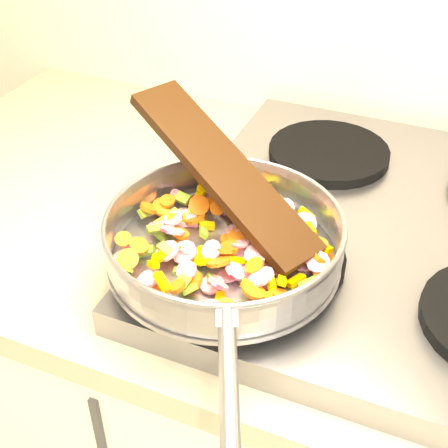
% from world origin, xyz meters
% --- Properties ---
extents(cooktop, '(0.60, 0.60, 0.04)m').
position_xyz_m(cooktop, '(-0.70, 1.67, 0.92)').
color(cooktop, '#939399').
rests_on(cooktop, counter_top).
extents(grate_fl, '(0.19, 0.19, 0.02)m').
position_xyz_m(grate_fl, '(-0.84, 1.52, 0.95)').
color(grate_fl, black).
rests_on(grate_fl, cooktop).
extents(grate_bl, '(0.19, 0.19, 0.02)m').
position_xyz_m(grate_bl, '(-0.84, 1.81, 0.95)').
color(grate_bl, black).
rests_on(grate_bl, cooktop).
extents(saute_pan, '(0.33, 0.47, 0.06)m').
position_xyz_m(saute_pan, '(-0.89, 1.49, 0.99)').
color(saute_pan, '#9E9EA5').
rests_on(saute_pan, grate_fl).
extents(vegetable_heap, '(0.27, 0.27, 0.05)m').
position_xyz_m(vegetable_heap, '(-0.89, 1.50, 0.98)').
color(vegetable_heap, '#ECB100').
rests_on(vegetable_heap, saute_pan).
extents(wooden_spatula, '(0.30, 0.20, 0.13)m').
position_xyz_m(wooden_spatula, '(-0.92, 1.56, 1.04)').
color(wooden_spatula, black).
rests_on(wooden_spatula, saute_pan).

